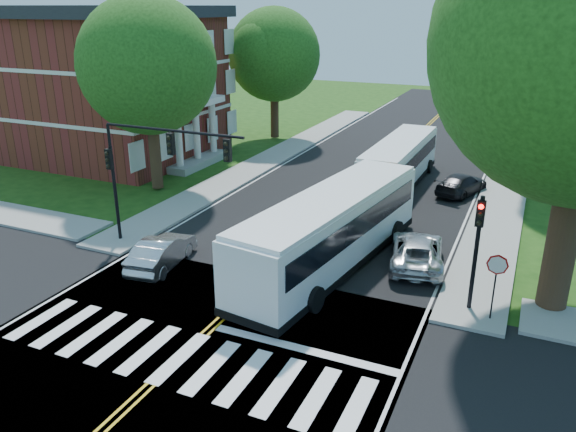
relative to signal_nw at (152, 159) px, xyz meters
The scene contains 21 objects.
ground 9.74m from the signal_nw, 47.67° to the right, with size 140.00×140.00×0.00m, color #1A4210.
road 13.69m from the signal_nw, 63.16° to the left, with size 14.00×96.00×0.01m, color black.
cross_road 9.73m from the signal_nw, 47.67° to the right, with size 60.00×12.00×0.01m, color black.
center_line 17.20m from the signal_nw, 69.39° to the left, with size 0.36×70.00×0.01m, color gold.
edge_line_w 16.20m from the signal_nw, 93.47° to the left, with size 0.12×70.00×0.01m, color silver.
edge_line_e 20.54m from the signal_nw, 50.90° to the left, with size 0.12×70.00×0.01m, color silver.
crosswalk 10.07m from the signal_nw, 49.80° to the right, with size 12.60×3.00×0.01m, color silver.
stop_bar 11.40m from the signal_nw, 27.30° to the right, with size 6.60×0.40×0.01m, color silver.
sidewalk_nw 19.22m from the signal_nw, 97.50° to the left, with size 2.60×40.00×0.15m, color gray.
sidewalk_ne 23.75m from the signal_nw, 52.69° to the left, with size 2.60×40.00×0.15m, color gray.
tree_west_near 9.96m from the signal_nw, 126.70° to the left, with size 8.00×8.00×11.40m.
tree_west_far 24.27m from the signal_nw, 102.31° to the left, with size 7.60×7.60×10.67m.
brick_building 21.08m from the signal_nw, 139.86° to the left, with size 20.00×13.00×10.80m.
signal_nw is the anchor object (origin of this frame).
signal_ne 14.13m from the signal_nw, ahead, with size 0.30×0.46×4.40m.
stop_sign 15.05m from the signal_nw, ahead, with size 0.76×0.08×2.53m.
bus_lead 8.55m from the signal_nw, 11.65° to the left, with size 4.53×12.96×3.29m.
bus_follow 16.88m from the signal_nw, 62.00° to the left, with size 2.83×11.17×2.88m.
hatchback 4.15m from the signal_nw, 48.97° to the right, with size 1.45×4.15×1.37m, color #B3B6BB.
suv 12.42m from the signal_nw, 15.91° to the left, with size 2.21×4.79×1.33m, color #BABDC1.
dark_sedan 18.95m from the signal_nw, 50.79° to the left, with size 1.73×4.25×1.23m, color black.
Camera 1 is at (9.55, -13.18, 10.75)m, focal length 35.00 mm.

